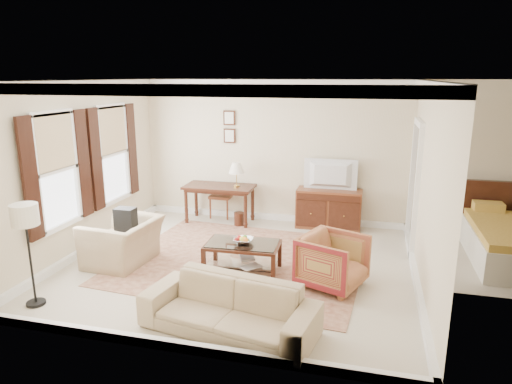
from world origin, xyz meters
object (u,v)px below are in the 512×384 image
at_px(sideboard, 329,209).
at_px(striped_armchair, 333,259).
at_px(writing_desk, 219,191).
at_px(club_armchair, 122,234).
at_px(coffee_table, 243,249).
at_px(tv, 330,165).
at_px(sofa, 229,300).

xyz_separation_m(sideboard, striped_armchair, (0.31, -2.65, 0.04)).
bearing_deg(striped_armchair, sideboard, 28.28).
relative_size(writing_desk, sideboard, 1.12).
xyz_separation_m(sideboard, club_armchair, (-3.05, -2.62, 0.10)).
bearing_deg(coffee_table, sideboard, 66.44).
bearing_deg(sideboard, club_armchair, -139.33).
xyz_separation_m(coffee_table, striped_armchair, (1.39, -0.18, 0.06)).
height_order(sideboard, striped_armchair, striped_armchair).
relative_size(tv, club_armchair, 0.89).
distance_m(writing_desk, tv, 2.31).
bearing_deg(writing_desk, tv, 4.14).
xyz_separation_m(sideboard, tv, (0.00, -0.02, 0.89)).
bearing_deg(sideboard, coffee_table, -113.56).
height_order(club_armchair, sofa, club_armchair).
bearing_deg(tv, coffee_table, 66.26).
height_order(writing_desk, striped_armchair, striped_armchair).
xyz_separation_m(tv, sofa, (-0.77, -4.13, -0.87)).
bearing_deg(tv, sideboard, -90.00).
xyz_separation_m(writing_desk, coffee_table, (1.15, -2.29, -0.30)).
relative_size(writing_desk, coffee_table, 1.24).
height_order(writing_desk, sofa, sofa).
height_order(writing_desk, club_armchair, club_armchair).
bearing_deg(writing_desk, sideboard, 4.65).
bearing_deg(club_armchair, coffee_table, 98.91).
relative_size(coffee_table, club_armchair, 1.03).
distance_m(sideboard, coffee_table, 2.70).
relative_size(sideboard, coffee_table, 1.10).
bearing_deg(sofa, writing_desk, 120.57).
xyz_separation_m(coffee_table, sofa, (0.31, -1.68, 0.04)).
bearing_deg(writing_desk, coffee_table, -63.41).
bearing_deg(sideboard, sofa, -100.49).
xyz_separation_m(sideboard, coffee_table, (-1.08, -2.47, -0.02)).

